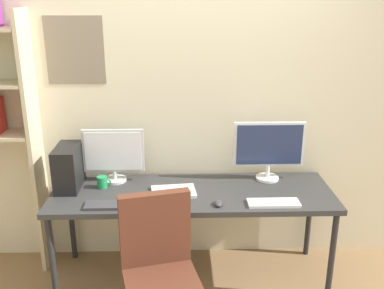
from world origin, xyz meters
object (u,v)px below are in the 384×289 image
keyboard_left (112,205)px  keyboard_right (274,203)px  monitor_left (113,154)px  computer_mouse (218,203)px  desk (192,198)px  pc_tower (69,167)px  coffee_mug (102,182)px  office_chair (160,288)px  monitor_right (269,148)px  laptop_closed (174,192)px

keyboard_left → keyboard_right: same height
monitor_left → keyboard_left: bearing=-84.8°
monitor_left → computer_mouse: (0.77, -0.45, -0.21)m
desk → monitor_left: 0.69m
pc_tower → coffee_mug: 0.27m
office_chair → monitor_left: monitor_left is taller
office_chair → keyboard_right: (0.78, 0.45, 0.35)m
keyboard_left → coffee_mug: (-0.11, 0.31, 0.04)m
keyboard_left → coffee_mug: 0.34m
keyboard_right → coffee_mug: coffee_mug is taller
keyboard_left → coffee_mug: size_ratio=3.50×
office_chair → pc_tower: bearing=132.0°
desk → office_chair: office_chair is taller
monitor_left → pc_tower: bearing=-160.8°
keyboard_left → coffee_mug: coffee_mug is taller
monitor_right → keyboard_right: (-0.04, -0.44, -0.25)m
desk → laptop_closed: size_ratio=6.51×
pc_tower → laptop_closed: 0.81m
pc_tower → monitor_left: bearing=19.2°
monitor_right → desk: bearing=-160.5°
laptop_closed → office_chair: bearing=-102.8°
keyboard_right → office_chair: bearing=-149.7°
keyboard_left → computer_mouse: computer_mouse is taller
monitor_right → computer_mouse: 0.67m
monitor_left → coffee_mug: bearing=-120.2°
office_chair → monitor_left: size_ratio=2.12×
laptop_closed → computer_mouse: bearing=-38.8°
pc_tower → coffee_mug: bearing=-3.7°
desk → computer_mouse: size_ratio=21.71×
pc_tower → keyboard_left: size_ratio=0.92×
office_chair → laptop_closed: 0.74m
keyboard_right → keyboard_left: bearing=180.0°
coffee_mug → keyboard_left: bearing=-70.0°
keyboard_left → coffee_mug: bearing=110.0°
desk → computer_mouse: computer_mouse is taller
monitor_left → keyboard_left: size_ratio=1.26×
monitor_left → coffee_mug: 0.23m
office_chair → pc_tower: pc_tower is taller
monitor_right → computer_mouse: (-0.43, -0.45, -0.25)m
pc_tower → computer_mouse: pc_tower is taller
computer_mouse → keyboard_right: bearing=0.8°
coffee_mug → computer_mouse: bearing=-20.7°
keyboard_right → coffee_mug: (-1.23, 0.31, 0.04)m
monitor_left → monitor_right: size_ratio=0.85×
office_chair → monitor_right: (0.82, 0.90, 0.60)m
keyboard_left → laptop_closed: (0.42, 0.20, 0.00)m
desk → pc_tower: (-0.92, 0.10, 0.21)m
monitor_left → keyboard_left: 0.49m
keyboard_right → coffee_mug: bearing=165.7°
office_chair → laptop_closed: (0.08, 0.65, 0.35)m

